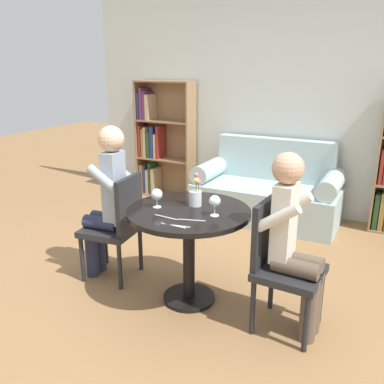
# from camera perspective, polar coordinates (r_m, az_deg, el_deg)

# --- Properties ---
(ground_plane) EXTENTS (16.00, 16.00, 0.00)m
(ground_plane) POSITION_cam_1_polar(r_m,az_deg,el_deg) (3.27, -0.41, -14.77)
(ground_plane) COLOR olive
(back_wall) EXTENTS (5.20, 0.05, 2.70)m
(back_wall) POSITION_cam_1_polar(r_m,az_deg,el_deg) (5.05, 12.62, 12.43)
(back_wall) COLOR silver
(back_wall) RESTS_ON ground_plane
(round_table) EXTENTS (0.90, 0.90, 0.74)m
(round_table) POSITION_cam_1_polar(r_m,az_deg,el_deg) (3.01, -0.44, -5.26)
(round_table) COLOR black
(round_table) RESTS_ON ground_plane
(couch) EXTENTS (1.64, 0.80, 0.92)m
(couch) POSITION_cam_1_polar(r_m,az_deg,el_deg) (4.84, 10.52, -0.19)
(couch) COLOR #A8C1C1
(couch) RESTS_ON ground_plane
(bookshelf_left) EXTENTS (0.81, 0.28, 1.56)m
(bookshelf_left) POSITION_cam_1_polar(r_m,az_deg,el_deg) (5.63, -4.56, 6.93)
(bookshelf_left) COLOR #93704C
(bookshelf_left) RESTS_ON ground_plane
(chair_left) EXTENTS (0.47, 0.47, 0.90)m
(chair_left) POSITION_cam_1_polar(r_m,az_deg,el_deg) (3.43, -10.37, -4.29)
(chair_left) COLOR #232326
(chair_left) RESTS_ON ground_plane
(chair_right) EXTENTS (0.44, 0.44, 0.90)m
(chair_right) POSITION_cam_1_polar(r_m,az_deg,el_deg) (2.81, 12.21, -9.37)
(chair_right) COLOR #232326
(chair_right) RESTS_ON ground_plane
(person_left) EXTENTS (0.44, 0.37, 1.30)m
(person_left) POSITION_cam_1_polar(r_m,az_deg,el_deg) (3.40, -11.86, -1.01)
(person_left) COLOR #282D47
(person_left) RESTS_ON ground_plane
(person_right) EXTENTS (0.43, 0.36, 1.23)m
(person_right) POSITION_cam_1_polar(r_m,az_deg,el_deg) (2.72, 14.19, -6.69)
(person_right) COLOR brown
(person_right) RESTS_ON ground_plane
(wine_glass_left) EXTENTS (0.09, 0.09, 0.14)m
(wine_glass_left) POSITION_cam_1_polar(r_m,az_deg,el_deg) (2.98, -4.97, -0.42)
(wine_glass_left) COLOR white
(wine_glass_left) RESTS_ON round_table
(wine_glass_right) EXTENTS (0.08, 0.08, 0.15)m
(wine_glass_right) POSITION_cam_1_polar(r_m,az_deg,el_deg) (2.80, 3.21, -1.38)
(wine_glass_right) COLOR white
(wine_glass_right) RESTS_ON round_table
(flower_vase) EXTENTS (0.10, 0.10, 0.26)m
(flower_vase) POSITION_cam_1_polar(r_m,az_deg,el_deg) (3.01, 0.57, -0.41)
(flower_vase) COLOR silver
(flower_vase) RESTS_ON round_table
(knife_left_setting) EXTENTS (0.19, 0.04, 0.00)m
(knife_left_setting) POSITION_cam_1_polar(r_m,az_deg,el_deg) (2.66, -2.20, -4.71)
(knife_left_setting) COLOR silver
(knife_left_setting) RESTS_ON round_table
(fork_left_setting) EXTENTS (0.19, 0.06, 0.00)m
(fork_left_setting) POSITION_cam_1_polar(r_m,az_deg,el_deg) (2.75, -0.05, -3.95)
(fork_left_setting) COLOR silver
(fork_left_setting) RESTS_ON round_table
(knife_right_setting) EXTENTS (0.19, 0.02, 0.00)m
(knife_right_setting) POSITION_cam_1_polar(r_m,az_deg,el_deg) (2.66, -2.63, -4.72)
(knife_right_setting) COLOR silver
(knife_right_setting) RESTS_ON round_table
(fork_right_setting) EXTENTS (0.19, 0.03, 0.00)m
(fork_right_setting) POSITION_cam_1_polar(r_m,az_deg,el_deg) (2.81, -3.68, -3.54)
(fork_right_setting) COLOR silver
(fork_right_setting) RESTS_ON round_table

